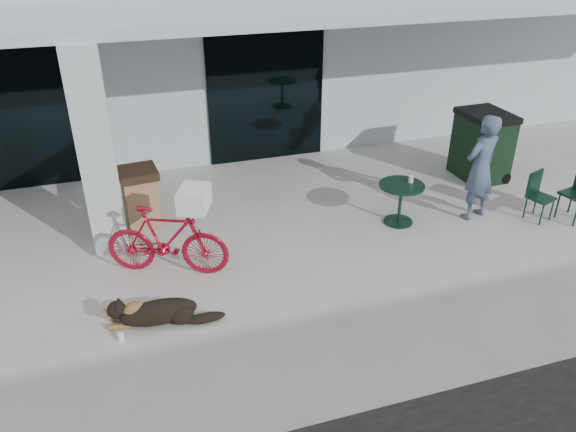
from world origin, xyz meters
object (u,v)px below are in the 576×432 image
object	(u,v)px
person	(480,168)
trash_receptacle	(141,198)
bicycle	(167,240)
dog	(159,311)
wheeled_bin	(482,145)
cafe_chair_far_a	(541,197)
cafe_table_far	(400,204)

from	to	relation	value
person	trash_receptacle	xyz separation A→B (m)	(-5.43, 1.40, -0.40)
trash_receptacle	person	bearing A→B (deg)	-14.49
bicycle	trash_receptacle	distance (m)	1.55
dog	trash_receptacle	distance (m)	2.68
dog	wheeled_bin	size ratio (longest dim) A/B	0.85
bicycle	dog	distance (m)	1.21
bicycle	wheeled_bin	world-z (taller)	wheeled_bin
bicycle	cafe_chair_far_a	distance (m)	6.19
bicycle	dog	size ratio (longest dim) A/B	1.58
dog	cafe_table_far	world-z (taller)	cafe_table_far
cafe_table_far	trash_receptacle	distance (m)	4.29
person	cafe_table_far	bearing A→B (deg)	-25.60
bicycle	person	distance (m)	5.21
cafe_table_far	cafe_chair_far_a	size ratio (longest dim) A/B	0.90
cafe_chair_far_a	bicycle	bearing A→B (deg)	158.06
bicycle	person	xyz separation A→B (m)	(5.19, 0.13, 0.38)
cafe_chair_far_a	person	world-z (taller)	person
bicycle	cafe_chair_far_a	world-z (taller)	bicycle
person	trash_receptacle	bearing A→B (deg)	-31.62
dog	wheeled_bin	distance (m)	7.04
bicycle	dog	xyz separation A→B (m)	(-0.27, -1.13, -0.35)
person	wheeled_bin	distance (m)	1.77
cafe_table_far	wheeled_bin	size ratio (longest dim) A/B	0.57
wheeled_bin	cafe_table_far	bearing A→B (deg)	-154.49
cafe_chair_far_a	person	xyz separation A→B (m)	(-0.99, 0.42, 0.49)
cafe_chair_far_a	trash_receptacle	size ratio (longest dim) A/B	0.82
cafe_chair_far_a	wheeled_bin	xyz separation A→B (m)	(0.05, 1.82, 0.24)
dog	cafe_table_far	size ratio (longest dim) A/B	1.49
bicycle	cafe_chair_far_a	size ratio (longest dim) A/B	2.12
bicycle	wheeled_bin	distance (m)	6.42
dog	person	world-z (taller)	person
trash_receptacle	wheeled_bin	size ratio (longest dim) A/B	0.78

